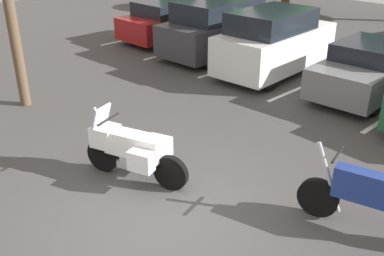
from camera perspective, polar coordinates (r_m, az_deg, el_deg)
The scene contains 8 objects.
ground at distance 7.45m, azimuth -4.68°, elevation -11.54°, with size 44.00×44.00×0.10m, color #423F3F.
motorcycle_touring at distance 8.13m, azimuth -7.79°, elevation -2.63°, with size 2.04×1.10×1.35m.
motorcycle_second at distance 7.28m, azimuth 22.08°, elevation -8.43°, with size 2.23×0.81×1.32m.
parking_stripes at distance 13.33m, azimuth 20.69°, elevation 4.37°, with size 18.75×4.85×0.01m.
car_red at distance 18.02m, azimuth -2.67°, elevation 13.62°, with size 2.01×4.32×1.54m.
car_charcoal at distance 15.92m, azimuth 3.61°, elevation 12.75°, with size 2.14×4.72×1.92m.
car_white at distance 14.02m, azimuth 10.56°, elevation 10.77°, with size 2.10×4.40×1.99m.
car_grey at distance 13.19m, azimuth 22.10°, elevation 7.16°, with size 2.02×4.57×1.45m.
Camera 1 is at (4.70, -3.67, 4.42)m, focal length 41.47 mm.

